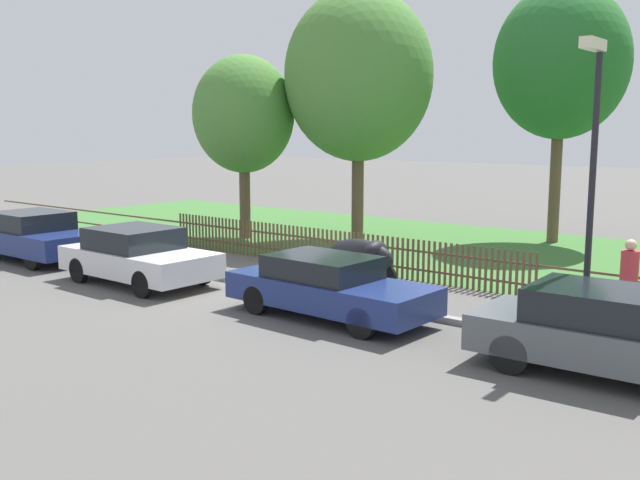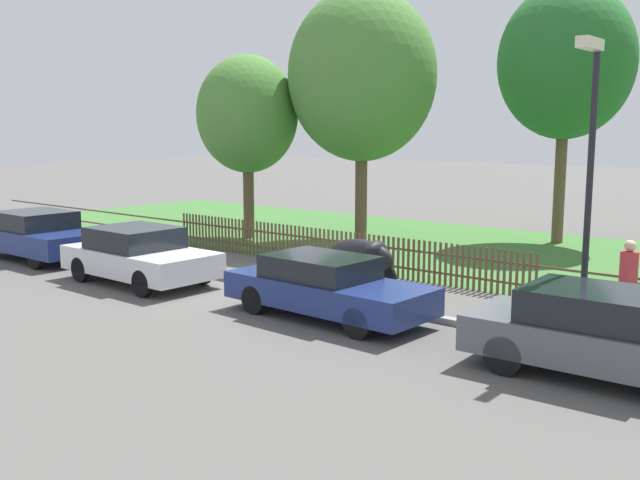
{
  "view_description": "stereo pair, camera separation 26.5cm",
  "coord_description": "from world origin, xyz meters",
  "px_view_note": "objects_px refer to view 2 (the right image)",
  "views": [
    {
      "loc": [
        11.47,
        -11.62,
        3.62
      ],
      "look_at": [
        1.37,
        1.03,
        1.1
      ],
      "focal_mm": 40.0,
      "sensor_mm": 36.0,
      "label": 1
    },
    {
      "loc": [
        11.68,
        -11.45,
        3.62
      ],
      "look_at": [
        1.37,
        1.03,
        1.1
      ],
      "focal_mm": 40.0,
      "sensor_mm": 36.0,
      "label": 2
    }
  ],
  "objects_px": {
    "parked_car_silver_hatchback": "(39,235)",
    "street_lamp": "(589,153)",
    "parked_car_red_compact": "(602,333)",
    "tree_mid_park": "(566,62)",
    "pedestrian_near_fence": "(628,278)",
    "parked_car_black_saloon": "(139,255)",
    "covered_motorcycle": "(362,257)",
    "parked_car_navy_estate": "(326,286)",
    "tree_nearest_kerb": "(247,115)",
    "tree_behind_motorcycle": "(362,76)"
  },
  "relations": [
    {
      "from": "parked_car_red_compact",
      "to": "parked_car_navy_estate",
      "type": "bearing_deg",
      "value": 177.18
    },
    {
      "from": "parked_car_black_saloon",
      "to": "tree_nearest_kerb",
      "type": "bearing_deg",
      "value": 115.07
    },
    {
      "from": "covered_motorcycle",
      "to": "tree_nearest_kerb",
      "type": "distance_m",
      "value": 8.81
    },
    {
      "from": "parked_car_navy_estate",
      "to": "parked_car_black_saloon",
      "type": "bearing_deg",
      "value": -174.44
    },
    {
      "from": "covered_motorcycle",
      "to": "tree_behind_motorcycle",
      "type": "xyz_separation_m",
      "value": [
        -3.94,
        5.34,
        4.63
      ]
    },
    {
      "from": "parked_car_navy_estate",
      "to": "tree_nearest_kerb",
      "type": "height_order",
      "value": "tree_nearest_kerb"
    },
    {
      "from": "parked_car_silver_hatchback",
      "to": "pedestrian_near_fence",
      "type": "height_order",
      "value": "pedestrian_near_fence"
    },
    {
      "from": "parked_car_navy_estate",
      "to": "tree_mid_park",
      "type": "height_order",
      "value": "tree_mid_park"
    },
    {
      "from": "parked_car_silver_hatchback",
      "to": "parked_car_red_compact",
      "type": "relative_size",
      "value": 1.02
    },
    {
      "from": "covered_motorcycle",
      "to": "pedestrian_near_fence",
      "type": "height_order",
      "value": "pedestrian_near_fence"
    },
    {
      "from": "parked_car_silver_hatchback",
      "to": "covered_motorcycle",
      "type": "relative_size",
      "value": 2.11
    },
    {
      "from": "parked_car_black_saloon",
      "to": "tree_mid_park",
      "type": "distance_m",
      "value": 14.29
    },
    {
      "from": "parked_car_silver_hatchback",
      "to": "parked_car_red_compact",
      "type": "height_order",
      "value": "parked_car_silver_hatchback"
    },
    {
      "from": "tree_mid_park",
      "to": "covered_motorcycle",
      "type": "bearing_deg",
      "value": -96.93
    },
    {
      "from": "parked_car_red_compact",
      "to": "street_lamp",
      "type": "xyz_separation_m",
      "value": [
        -0.83,
        1.44,
        2.56
      ]
    },
    {
      "from": "parked_car_silver_hatchback",
      "to": "tree_nearest_kerb",
      "type": "relative_size",
      "value": 0.68
    },
    {
      "from": "tree_nearest_kerb",
      "to": "pedestrian_near_fence",
      "type": "height_order",
      "value": "tree_nearest_kerb"
    },
    {
      "from": "tree_mid_park",
      "to": "pedestrian_near_fence",
      "type": "distance_m",
      "value": 11.09
    },
    {
      "from": "covered_motorcycle",
      "to": "pedestrian_near_fence",
      "type": "relative_size",
      "value": 1.2
    },
    {
      "from": "covered_motorcycle",
      "to": "tree_behind_motorcycle",
      "type": "relative_size",
      "value": 0.24
    },
    {
      "from": "parked_car_red_compact",
      "to": "covered_motorcycle",
      "type": "xyz_separation_m",
      "value": [
        -6.43,
        2.82,
        -0.01
      ]
    },
    {
      "from": "parked_car_red_compact",
      "to": "street_lamp",
      "type": "height_order",
      "value": "street_lamp"
    },
    {
      "from": "parked_car_black_saloon",
      "to": "pedestrian_near_fence",
      "type": "bearing_deg",
      "value": 19.46
    },
    {
      "from": "parked_car_black_saloon",
      "to": "covered_motorcycle",
      "type": "height_order",
      "value": "parked_car_black_saloon"
    },
    {
      "from": "covered_motorcycle",
      "to": "parked_car_silver_hatchback",
      "type": "bearing_deg",
      "value": -164.64
    },
    {
      "from": "tree_mid_park",
      "to": "street_lamp",
      "type": "bearing_deg",
      "value": -66.91
    },
    {
      "from": "parked_car_navy_estate",
      "to": "tree_mid_park",
      "type": "xyz_separation_m",
      "value": [
        -0.07,
        11.9,
        5.06
      ]
    },
    {
      "from": "parked_car_navy_estate",
      "to": "tree_mid_park",
      "type": "relative_size",
      "value": 0.52
    },
    {
      "from": "parked_car_navy_estate",
      "to": "parked_car_red_compact",
      "type": "relative_size",
      "value": 1.06
    },
    {
      "from": "parked_car_black_saloon",
      "to": "tree_mid_park",
      "type": "xyz_separation_m",
      "value": [
        5.36,
        12.27,
        5.01
      ]
    },
    {
      "from": "parked_car_navy_estate",
      "to": "covered_motorcycle",
      "type": "relative_size",
      "value": 2.2
    },
    {
      "from": "covered_motorcycle",
      "to": "tree_mid_park",
      "type": "relative_size",
      "value": 0.24
    },
    {
      "from": "tree_behind_motorcycle",
      "to": "parked_car_navy_estate",
      "type": "bearing_deg",
      "value": -57.71
    },
    {
      "from": "parked_car_black_saloon",
      "to": "tree_behind_motorcycle",
      "type": "relative_size",
      "value": 0.5
    },
    {
      "from": "tree_behind_motorcycle",
      "to": "street_lamp",
      "type": "relative_size",
      "value": 1.59
    },
    {
      "from": "parked_car_silver_hatchback",
      "to": "street_lamp",
      "type": "height_order",
      "value": "street_lamp"
    },
    {
      "from": "parked_car_navy_estate",
      "to": "street_lamp",
      "type": "xyz_separation_m",
      "value": [
        4.41,
        1.38,
        2.61
      ]
    },
    {
      "from": "tree_nearest_kerb",
      "to": "street_lamp",
      "type": "relative_size",
      "value": 1.2
    },
    {
      "from": "tree_behind_motorcycle",
      "to": "tree_mid_park",
      "type": "relative_size",
      "value": 0.99
    },
    {
      "from": "covered_motorcycle",
      "to": "tree_mid_park",
      "type": "height_order",
      "value": "tree_mid_park"
    },
    {
      "from": "covered_motorcycle",
      "to": "tree_mid_park",
      "type": "xyz_separation_m",
      "value": [
        1.11,
        9.13,
        5.02
      ]
    },
    {
      "from": "parked_car_silver_hatchback",
      "to": "parked_car_black_saloon",
      "type": "relative_size",
      "value": 1.03
    },
    {
      "from": "parked_car_red_compact",
      "to": "covered_motorcycle",
      "type": "bearing_deg",
      "value": 154.03
    },
    {
      "from": "parked_car_red_compact",
      "to": "pedestrian_near_fence",
      "type": "height_order",
      "value": "pedestrian_near_fence"
    },
    {
      "from": "covered_motorcycle",
      "to": "tree_behind_motorcycle",
      "type": "height_order",
      "value": "tree_behind_motorcycle"
    },
    {
      "from": "tree_behind_motorcycle",
      "to": "covered_motorcycle",
      "type": "bearing_deg",
      "value": -53.55
    },
    {
      "from": "parked_car_silver_hatchback",
      "to": "tree_behind_motorcycle",
      "type": "bearing_deg",
      "value": 58.55
    },
    {
      "from": "parked_car_silver_hatchback",
      "to": "street_lamp",
      "type": "bearing_deg",
      "value": 6.25
    },
    {
      "from": "tree_behind_motorcycle",
      "to": "street_lamp",
      "type": "height_order",
      "value": "tree_behind_motorcycle"
    },
    {
      "from": "covered_motorcycle",
      "to": "parked_car_red_compact",
      "type": "bearing_deg",
      "value": -26.75
    }
  ]
}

